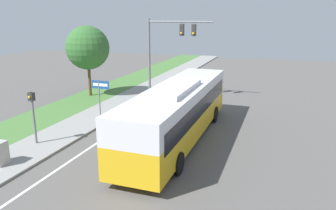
{
  "coord_description": "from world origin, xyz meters",
  "views": [
    {
      "loc": [
        5.58,
        -13.85,
        6.73
      ],
      "look_at": [
        -0.55,
        3.41,
        1.66
      ],
      "focal_mm": 35.0,
      "sensor_mm": 36.0,
      "label": 1
    }
  ],
  "objects": [
    {
      "name": "pedestrian_signal",
      "position": [
        -6.47,
        -0.86,
        1.98
      ],
      "size": [
        0.28,
        0.34,
        2.89
      ],
      "color": "slate",
      "rests_on": "ground_plane"
    },
    {
      "name": "signal_gantry",
      "position": [
        -3.46,
        11.4,
        4.55
      ],
      "size": [
        5.41,
        0.41,
        6.44
      ],
      "color": "slate",
      "rests_on": "ground_plane"
    },
    {
      "name": "sidewalk",
      "position": [
        -6.2,
        0.0,
        0.06
      ],
      "size": [
        2.8,
        80.0,
        0.12
      ],
      "color": "gray",
      "rests_on": "ground_plane"
    },
    {
      "name": "bus",
      "position": [
        0.42,
        2.39,
        1.79
      ],
      "size": [
        2.73,
        12.45,
        3.26
      ],
      "color": "gold",
      "rests_on": "ground_plane"
    },
    {
      "name": "roadside_tree",
      "position": [
        -9.7,
        9.45,
        4.1
      ],
      "size": [
        3.56,
        3.56,
        5.79
      ],
      "color": "brown",
      "rests_on": "grass_verge"
    },
    {
      "name": "ground_plane",
      "position": [
        0.0,
        0.0,
        0.0
      ],
      "size": [
        80.0,
        80.0,
        0.0
      ],
      "primitive_type": "plane",
      "color": "#565451"
    },
    {
      "name": "lane_divider_near",
      "position": [
        -3.6,
        0.0,
        0.0
      ],
      "size": [
        0.14,
        30.0,
        0.01
      ],
      "color": "silver",
      "rests_on": "ground_plane"
    },
    {
      "name": "street_sign",
      "position": [
        -5.41,
        4.01,
        1.93
      ],
      "size": [
        1.24,
        0.08,
        2.72
      ],
      "color": "slate",
      "rests_on": "ground_plane"
    },
    {
      "name": "grass_verge",
      "position": [
        -9.4,
        0.0,
        0.05
      ],
      "size": [
        3.6,
        80.0,
        0.1
      ],
      "color": "#477538",
      "rests_on": "ground_plane"
    }
  ]
}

